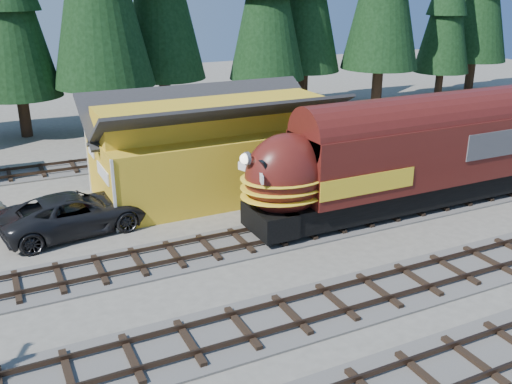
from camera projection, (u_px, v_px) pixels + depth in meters
name	position (u px, v px, depth m)	size (l,w,h in m)	color
ground	(321.00, 276.00, 21.73)	(120.00, 120.00, 0.00)	#6B665B
track_siding	(445.00, 200.00, 29.20)	(68.00, 3.20, 0.33)	#4C4947
track_spur	(6.00, 176.00, 32.77)	(32.00, 3.20, 0.33)	#4C4947
depot	(215.00, 138.00, 29.56)	(12.80, 7.00, 5.30)	gold
locomotive	(389.00, 164.00, 26.78)	(15.73, 3.13, 4.28)	black
pickup_truck_a	(75.00, 213.00, 25.35)	(2.97, 6.45, 1.79)	black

